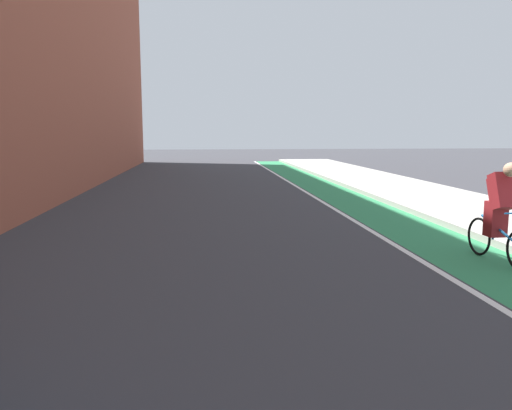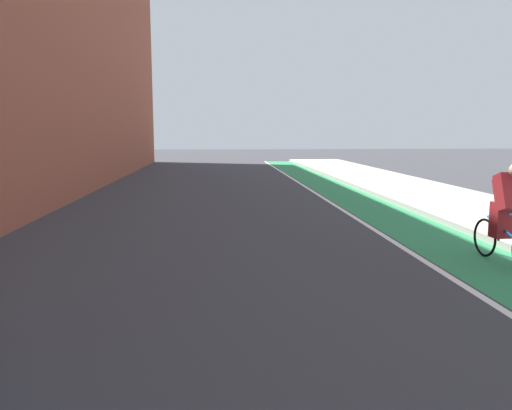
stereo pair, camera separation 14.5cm
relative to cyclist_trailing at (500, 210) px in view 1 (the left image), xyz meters
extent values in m
plane|color=#38383D|center=(-3.91, 3.74, -0.85)|extent=(96.04, 96.04, 0.00)
cube|color=#2D8451|center=(-0.24, 5.74, -0.84)|extent=(1.60, 43.66, 0.00)
cube|color=white|center=(-1.14, 5.74, -0.84)|extent=(0.12, 43.66, 0.00)
cube|color=#A8A59E|center=(2.28, 5.74, -0.78)|extent=(3.43, 43.66, 0.14)
torus|color=black|center=(-0.02, 0.51, -0.53)|extent=(0.07, 0.64, 0.64)
cylinder|color=#1966A5|center=(0.00, -0.02, -0.31)|extent=(0.09, 0.96, 0.33)
cylinder|color=#1966A5|center=(-0.01, 0.16, -0.23)|extent=(0.04, 0.12, 0.55)
cube|color=maroon|center=(0.00, 0.09, -0.16)|extent=(0.29, 0.25, 0.56)
cube|color=maroon|center=(0.00, -0.04, 0.30)|extent=(0.34, 0.41, 0.60)
sphere|color=tan|center=(0.01, -0.20, 0.64)|extent=(0.22, 0.22, 0.22)
cube|color=maroon|center=(0.00, 0.08, 0.32)|extent=(0.27, 0.29, 0.39)
camera|label=1|loc=(-4.58, -7.38, 1.21)|focal=35.52mm
camera|label=2|loc=(-4.44, -7.40, 1.21)|focal=35.52mm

